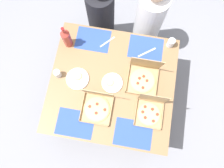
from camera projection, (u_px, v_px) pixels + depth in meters
ground_plane at (112, 98)px, 2.94m from camera, size 6.00×6.00×0.00m
dining_table at (112, 86)px, 2.33m from camera, size 1.26×1.19×0.72m
placemat_near_left at (75, 123)px, 2.14m from camera, size 0.36×0.26×0.00m
placemat_near_right at (133, 134)px, 2.12m from camera, size 0.36×0.26×0.00m
placemat_far_left at (93, 39)px, 2.36m from camera, size 0.36×0.26×0.00m
placemat_far_right at (146, 48)px, 2.34m from camera, size 0.36×0.26×0.00m
pizza_box_corner_left at (97, 106)px, 2.13m from camera, size 0.29×0.30×0.33m
pizza_box_corner_right at (143, 77)px, 2.20m from camera, size 0.30×0.30×0.33m
pizza_box_center at (150, 111)px, 2.12m from camera, size 0.27×0.27×0.30m
plate_near_right at (112, 83)px, 2.23m from camera, size 0.21×0.21×0.03m
plate_near_left at (78, 79)px, 2.24m from camera, size 0.23×0.23×0.03m
soda_bottle at (66, 38)px, 2.22m from camera, size 0.09×0.09×0.32m
cup_clear_right at (57, 74)px, 2.22m from camera, size 0.07×0.07×0.10m
cup_spare at (171, 43)px, 2.29m from camera, size 0.07×0.07×0.11m
fork_by_far_right at (107, 42)px, 2.35m from camera, size 0.14×0.15×0.00m
knife_by_near_left at (147, 52)px, 2.32m from camera, size 0.18×0.14×0.00m
diner_left_seat at (101, 17)px, 2.67m from camera, size 0.32×0.32×1.12m
diner_right_seat at (148, 23)px, 2.62m from camera, size 0.32×0.32×1.19m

